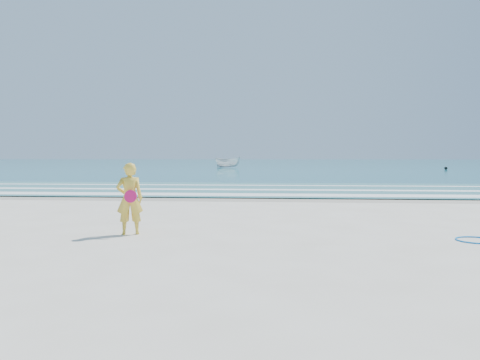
{
  "coord_description": "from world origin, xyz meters",
  "views": [
    {
      "loc": [
        1.2,
        -9.21,
        1.69
      ],
      "look_at": [
        0.09,
        4.0,
        1.0
      ],
      "focal_mm": 35.0,
      "sensor_mm": 36.0,
      "label": 1
    }
  ],
  "objects": [
    {
      "name": "wet_sand",
      "position": [
        0.0,
        9.0,
        0.0
      ],
      "size": [
        400.0,
        2.4,
        0.0
      ],
      "primitive_type": "cube",
      "color": "#B2A893",
      "rests_on": "ground"
    },
    {
      "name": "foam_far",
      "position": [
        0.0,
        16.5,
        0.05
      ],
      "size": [
        400.0,
        0.6,
        0.01
      ],
      "primitive_type": "cube",
      "color": "white",
      "rests_on": "shallow"
    },
    {
      "name": "buoy",
      "position": [
        20.59,
        47.1,
        0.22
      ],
      "size": [
        0.37,
        0.37,
        0.37
      ],
      "primitive_type": "sphere",
      "color": "black",
      "rests_on": "ocean"
    },
    {
      "name": "woman",
      "position": [
        -2.0,
        0.54,
        0.77
      ],
      "size": [
        0.65,
        0.52,
        1.54
      ],
      "color": "yellow",
      "rests_on": "ground"
    },
    {
      "name": "ocean",
      "position": [
        0.0,
        105.0,
        0.02
      ],
      "size": [
        400.0,
        190.0,
        0.04
      ],
      "primitive_type": "cube",
      "color": "#19727F",
      "rests_on": "ground"
    },
    {
      "name": "shallow",
      "position": [
        0.0,
        14.0,
        0.04
      ],
      "size": [
        400.0,
        10.0,
        0.01
      ],
      "primitive_type": "cube",
      "color": "#59B7AD",
      "rests_on": "ocean"
    },
    {
      "name": "foam_mid",
      "position": [
        0.0,
        13.2,
        0.05
      ],
      "size": [
        400.0,
        0.9,
        0.01
      ],
      "primitive_type": "cube",
      "color": "white",
      "rests_on": "shallow"
    },
    {
      "name": "boat",
      "position": [
        -5.78,
        54.03,
        0.79
      ],
      "size": [
        4.16,
        2.92,
        1.51
      ],
      "primitive_type": "imported",
      "rotation": [
        0.0,
        0.0,
        1.15
      ],
      "color": "silver",
      "rests_on": "ocean"
    },
    {
      "name": "hoop",
      "position": [
        5.12,
        0.37,
        0.01
      ],
      "size": [
        0.93,
        0.93,
        0.03
      ],
      "primitive_type": "torus",
      "rotation": [
        0.0,
        0.0,
        0.21
      ],
      "color": "#0C87E6",
      "rests_on": "ground"
    },
    {
      "name": "foam_near",
      "position": [
        0.0,
        10.3,
        0.05
      ],
      "size": [
        400.0,
        1.4,
        0.01
      ],
      "primitive_type": "cube",
      "color": "white",
      "rests_on": "shallow"
    },
    {
      "name": "ground",
      "position": [
        0.0,
        0.0,
        0.0
      ],
      "size": [
        400.0,
        400.0,
        0.0
      ],
      "primitive_type": "plane",
      "color": "silver",
      "rests_on": "ground"
    }
  ]
}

